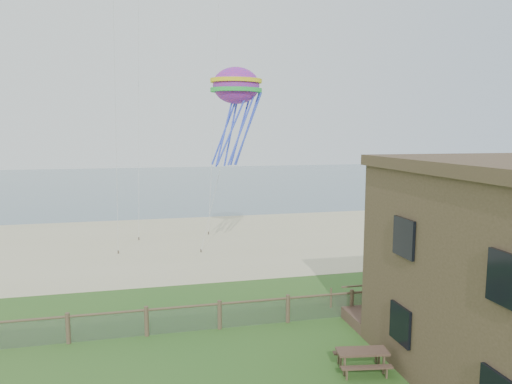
# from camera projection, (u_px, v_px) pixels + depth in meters

# --- Properties ---
(sand_beach) EXTENTS (72.00, 20.00, 0.02)m
(sand_beach) POSITION_uv_depth(u_px,v_px,m) (189.00, 242.00, 34.75)
(sand_beach) COLOR #C1B78B
(sand_beach) RESTS_ON ground
(ocean) EXTENTS (160.00, 68.00, 0.02)m
(ocean) POSITION_uv_depth(u_px,v_px,m) (168.00, 182.00, 77.29)
(ocean) COLOR slate
(ocean) RESTS_ON ground
(chainlink_fence) EXTENTS (36.20, 0.20, 1.25)m
(chainlink_fence) POSITION_uv_depth(u_px,v_px,m) (220.00, 316.00, 19.22)
(chainlink_fence) COLOR #4B402A
(chainlink_fence) RESTS_ON ground
(motel_deck) EXTENTS (15.00, 2.00, 0.50)m
(motel_deck) POSITION_uv_depth(u_px,v_px,m) (500.00, 306.00, 21.17)
(motel_deck) COLOR brown
(motel_deck) RESTS_ON ground
(picnic_table) EXTENTS (1.94, 1.58, 0.74)m
(picnic_table) POSITION_uv_depth(u_px,v_px,m) (362.00, 361.00, 15.82)
(picnic_table) COLOR brown
(picnic_table) RESTS_ON ground
(octopus_kite) EXTENTS (3.72, 3.10, 6.59)m
(octopus_kite) POSITION_uv_depth(u_px,v_px,m) (236.00, 114.00, 27.98)
(octopus_kite) COLOR #FF2853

